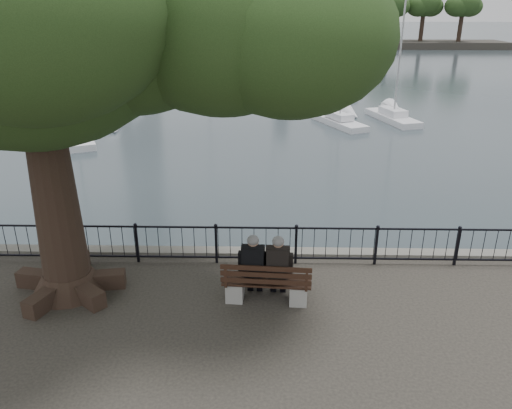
{
  "coord_description": "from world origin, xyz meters",
  "views": [
    {
      "loc": [
        0.24,
        -8.69,
        6.15
      ],
      "look_at": [
        0.0,
        2.5,
        1.6
      ],
      "focal_mm": 35.0,
      "sensor_mm": 36.0,
      "label": 1
    }
  ],
  "objects_px": {
    "bench": "(266,287)",
    "person_right": "(278,270)",
    "person_left": "(254,268)",
    "lion_monument": "(283,51)",
    "tree": "(73,10)"
  },
  "relations": [
    {
      "from": "person_left",
      "to": "lion_monument",
      "type": "distance_m",
      "value": 49.1
    },
    {
      "from": "person_left",
      "to": "lion_monument",
      "type": "height_order",
      "value": "lion_monument"
    },
    {
      "from": "tree",
      "to": "lion_monument",
      "type": "distance_m",
      "value": 49.24
    },
    {
      "from": "person_left",
      "to": "lion_monument",
      "type": "bearing_deg",
      "value": 87.65
    },
    {
      "from": "person_right",
      "to": "bench",
      "type": "bearing_deg",
      "value": -159.12
    },
    {
      "from": "person_left",
      "to": "person_right",
      "type": "distance_m",
      "value": 0.53
    },
    {
      "from": "tree",
      "to": "lion_monument",
      "type": "height_order",
      "value": "tree"
    },
    {
      "from": "person_right",
      "to": "lion_monument",
      "type": "bearing_deg",
      "value": 88.27
    },
    {
      "from": "person_left",
      "to": "person_right",
      "type": "relative_size",
      "value": 1.0
    },
    {
      "from": "bench",
      "to": "person_left",
      "type": "bearing_deg",
      "value": 155.06
    },
    {
      "from": "bench",
      "to": "person_right",
      "type": "relative_size",
      "value": 1.22
    },
    {
      "from": "person_left",
      "to": "tree",
      "type": "distance_m",
      "value": 6.28
    },
    {
      "from": "person_left",
      "to": "bench",
      "type": "bearing_deg",
      "value": -24.94
    },
    {
      "from": "lion_monument",
      "to": "tree",
      "type": "bearing_deg",
      "value": -96.32
    },
    {
      "from": "bench",
      "to": "tree",
      "type": "relative_size",
      "value": 0.18
    }
  ]
}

